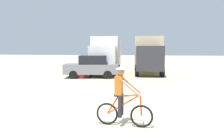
# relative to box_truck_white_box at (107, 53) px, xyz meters

# --- Properties ---
(ground_plane) EXTENTS (120.00, 120.00, 0.00)m
(ground_plane) POSITION_rel_box_truck_white_box_xyz_m (1.17, -12.85, -1.87)
(ground_plane) COLOR beige
(box_truck_white_box) EXTENTS (2.66, 6.84, 3.35)m
(box_truck_white_box) POSITION_rel_box_truck_white_box_xyz_m (0.00, 0.00, 0.00)
(box_truck_white_box) COLOR white
(box_truck_white_box) RESTS_ON ground
(box_truck_tan_camper) EXTENTS (2.58, 6.82, 3.35)m
(box_truck_tan_camper) POSITION_rel_box_truck_white_box_xyz_m (3.91, 0.01, 0.00)
(box_truck_tan_camper) COLOR #CCB78E
(box_truck_tan_camper) RESTS_ON ground
(sedan_parked) EXTENTS (4.41, 2.34, 1.76)m
(sedan_parked) POSITION_rel_box_truck_white_box_xyz_m (-0.57, -3.85, -0.99)
(sedan_parked) COLOR slate
(sedan_parked) RESTS_ON ground
(cyclist_orange_shirt) EXTENTS (1.73, 0.52, 1.82)m
(cyclist_orange_shirt) POSITION_rel_box_truck_white_box_xyz_m (2.72, -13.98, -1.03)
(cyclist_orange_shirt) COLOR black
(cyclist_orange_shirt) RESTS_ON ground
(supply_crate) EXTENTS (0.92, 0.96, 0.51)m
(supply_crate) POSITION_rel_box_truck_white_box_xyz_m (-1.30, -4.30, -1.62)
(supply_crate) COLOR #9E2D2D
(supply_crate) RESTS_ON ground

